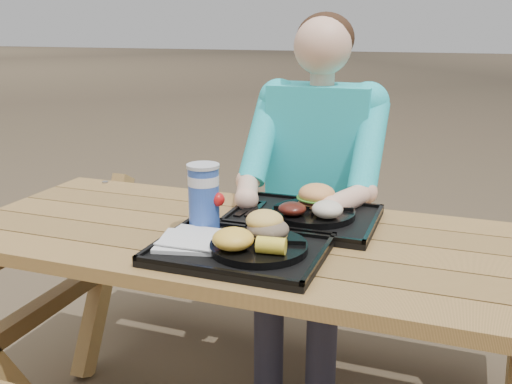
% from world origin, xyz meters
% --- Properties ---
extents(picnic_table, '(1.80, 1.49, 0.75)m').
position_xyz_m(picnic_table, '(0.00, 0.00, 0.38)').
color(picnic_table, '#999999').
rests_on(picnic_table, ground).
extents(tray_near, '(0.45, 0.35, 0.02)m').
position_xyz_m(tray_near, '(0.01, -0.16, 0.76)').
color(tray_near, black).
rests_on(tray_near, picnic_table).
extents(tray_far, '(0.45, 0.35, 0.02)m').
position_xyz_m(tray_far, '(0.10, 0.15, 0.76)').
color(tray_far, black).
rests_on(tray_far, picnic_table).
extents(plate_near, '(0.26, 0.26, 0.02)m').
position_xyz_m(plate_near, '(0.07, -0.16, 0.78)').
color(plate_near, black).
rests_on(plate_near, tray_near).
extents(plate_far, '(0.26, 0.26, 0.02)m').
position_xyz_m(plate_far, '(0.13, 0.16, 0.78)').
color(plate_far, black).
rests_on(plate_far, tray_far).
extents(napkin_stack, '(0.21, 0.21, 0.02)m').
position_xyz_m(napkin_stack, '(-0.13, -0.18, 0.78)').
color(napkin_stack, silver).
rests_on(napkin_stack, tray_near).
extents(soda_cup, '(0.09, 0.09, 0.18)m').
position_xyz_m(soda_cup, '(-0.14, -0.05, 0.86)').
color(soda_cup, '#153CA3').
rests_on(soda_cup, tray_near).
extents(condiment_bbq, '(0.05, 0.05, 0.03)m').
position_xyz_m(condiment_bbq, '(0.01, -0.04, 0.79)').
color(condiment_bbq, '#330A05').
rests_on(condiment_bbq, tray_near).
extents(condiment_mustard, '(0.05, 0.05, 0.03)m').
position_xyz_m(condiment_mustard, '(0.07, -0.03, 0.78)').
color(condiment_mustard, gold).
rests_on(condiment_mustard, tray_near).
extents(sandwich, '(0.11, 0.11, 0.11)m').
position_xyz_m(sandwich, '(0.07, -0.11, 0.85)').
color(sandwich, '#F4BE56').
rests_on(sandwich, plate_near).
extents(mac_cheese, '(0.11, 0.11, 0.05)m').
position_xyz_m(mac_cheese, '(0.02, -0.22, 0.82)').
color(mac_cheese, yellow).
rests_on(mac_cheese, plate_near).
extents(corn_cob, '(0.08, 0.08, 0.04)m').
position_xyz_m(corn_cob, '(0.12, -0.22, 0.81)').
color(corn_cob, yellow).
rests_on(corn_cob, plate_near).
extents(cutlery_far, '(0.04, 0.16, 0.01)m').
position_xyz_m(cutlery_far, '(-0.06, 0.16, 0.77)').
color(cutlery_far, black).
rests_on(cutlery_far, tray_far).
extents(burger, '(0.12, 0.12, 0.11)m').
position_xyz_m(burger, '(0.13, 0.21, 0.84)').
color(burger, '#F8A357').
rests_on(burger, plate_far).
extents(baked_beans, '(0.09, 0.09, 0.04)m').
position_xyz_m(baked_beans, '(0.08, 0.10, 0.81)').
color(baked_beans, '#48150E').
rests_on(baked_beans, plate_far).
extents(potato_salad, '(0.09, 0.09, 0.05)m').
position_xyz_m(potato_salad, '(0.19, 0.11, 0.82)').
color(potato_salad, '#EEE4CA').
rests_on(potato_salad, plate_far).
extents(diner, '(0.48, 0.84, 1.28)m').
position_xyz_m(diner, '(0.04, 0.60, 0.64)').
color(diner, '#1BAFBF').
rests_on(diner, ground).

